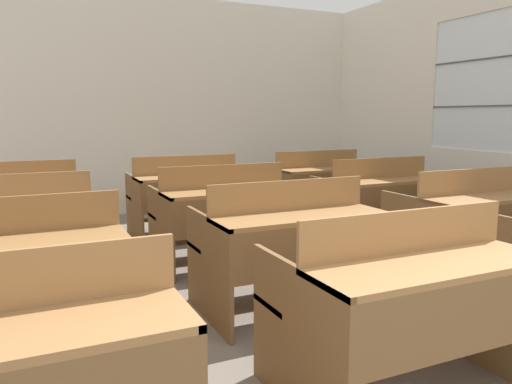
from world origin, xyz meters
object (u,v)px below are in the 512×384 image
bench_back_right (318,185)px  bench_third_center (224,212)px  bench_second_right (471,220)px  bench_back_left (14,206)px  bench_third_right (380,199)px  bench_back_center (187,194)px  bench_second_left (13,274)px  bench_front_center (406,299)px  bench_third_left (12,230)px  bench_front_left (4,378)px  bench_second_center (289,243)px

bench_back_right → bench_third_center: bearing=-145.4°
bench_second_right → bench_back_left: size_ratio=1.00×
bench_third_right → bench_back_center: same height
bench_back_left → bench_third_right: bearing=-19.1°
bench_second_left → bench_back_left: bearing=90.6°
bench_third_right → bench_back_left: bearing=160.9°
bench_front_center → bench_back_right: size_ratio=1.00×
bench_second_right → bench_front_center: bearing=-145.9°
bench_front_center → bench_second_right: same height
bench_second_right → bench_third_left: size_ratio=1.00×
bench_front_left → bench_second_left: size_ratio=1.00×
bench_front_center → bench_back_right: bearing=64.1°
bench_front_left → bench_third_left: (-0.01, 2.42, 0.00)m
bench_third_right → bench_back_center: bearing=146.0°
bench_third_right → bench_second_left: bearing=-161.6°
bench_front_left → bench_front_center: bearing=-0.0°
bench_front_center → bench_back_center: size_ratio=1.00×
bench_front_left → bench_back_left: bearing=90.2°
bench_front_left → bench_back_center: same height
bench_second_center → bench_second_right: 1.77m
bench_second_center → bench_back_right: same height
bench_front_center → bench_second_left: bearing=144.5°
bench_second_left → bench_second_right: size_ratio=1.00×
bench_front_center → bench_back_right: (1.76, 3.62, 0.00)m
bench_front_left → bench_second_left: (0.01, 1.23, 0.00)m
bench_front_left → bench_second_right: (3.51, 1.20, 0.00)m
bench_front_center → bench_second_right: size_ratio=1.00×
bench_second_right → bench_third_left: (-3.52, 1.21, 0.00)m
bench_second_center → bench_third_right: bearing=34.4°
bench_third_right → bench_second_right: bearing=-89.4°
bench_front_center → bench_second_left: same height
bench_second_center → bench_front_center: bearing=-90.6°
bench_front_left → bench_third_center: bearing=54.3°
bench_third_center → bench_third_right: same height
bench_third_left → bench_front_left: bearing=-89.7°
bench_third_left → bench_back_right: bearing=18.9°
bench_back_left → bench_back_right: 3.50m
bench_third_right → bench_third_center: bearing=179.5°
bench_second_left → bench_second_center: size_ratio=1.00×
bench_front_center → bench_third_center: size_ratio=1.00×
bench_front_center → bench_third_left: size_ratio=1.00×
bench_second_left → bench_second_center: (1.73, -0.04, 0.00)m
bench_second_right → bench_third_center: bearing=145.9°
bench_front_left → bench_back_right: 5.03m
bench_front_center → bench_back_right: 4.02m
bench_third_left → bench_third_right: same height
bench_second_center → bench_third_right: size_ratio=1.00×
bench_third_left → bench_back_right: 3.70m
bench_second_left → bench_third_left: size_ratio=1.00×
bench_second_left → bench_back_left: size_ratio=1.00×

